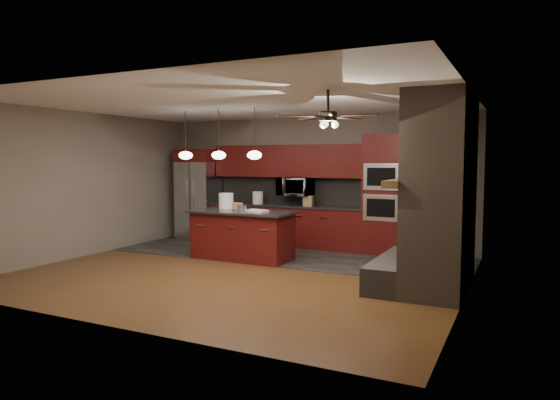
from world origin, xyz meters
The scene contains 22 objects.
ground centered at (0.00, 0.00, 0.00)m, with size 7.00×7.00×0.00m, color brown.
ceiling centered at (0.00, 0.00, 2.80)m, with size 7.00×6.00×0.02m, color white.
back_wall centered at (0.00, 3.00, 1.40)m, with size 7.00×0.02×2.80m, color slate.
right_wall centered at (3.50, 0.00, 1.40)m, with size 0.02×6.00×2.80m, color slate.
left_wall centered at (-3.50, 0.00, 1.40)m, with size 0.02×6.00×2.80m, color slate.
slate_tile_patch centered at (0.00, 1.80, 0.01)m, with size 7.00×2.40×0.01m, color #32302D.
fireplace_column centered at (3.04, 0.40, 1.30)m, with size 1.30×2.10×2.80m.
back_cabinetry centered at (-0.48, 2.74, 0.89)m, with size 3.59×0.64×2.20m.
oven_tower centered at (1.70, 2.69, 1.19)m, with size 0.80×0.63×2.38m.
microwave centered at (-0.27, 2.75, 1.30)m, with size 0.73×0.41×0.50m, color silver.
refrigerator centered at (-2.72, 2.62, 1.06)m, with size 0.91×0.75×2.12m.
kitchen_island centered at (-0.57, 0.98, 0.47)m, with size 2.03×0.95×0.92m.
white_bucket centered at (-1.06, 1.19, 1.07)m, with size 0.28×0.28×0.30m, color white.
paint_can centered at (-0.47, 0.79, 0.98)m, with size 0.17×0.17×0.12m, color silver.
paint_tray centered at (-0.25, 0.95, 0.94)m, with size 0.37×0.26×0.04m, color white.
cardboard_box centered at (-0.82, 1.21, 0.98)m, with size 0.19×0.14×0.12m, color #AD7759.
counter_bucket centered at (-1.18, 2.70, 1.03)m, with size 0.24×0.24×0.27m, color white.
counter_box centered at (0.07, 2.65, 1.01)m, with size 0.20×0.15×0.22m, color #9E8451.
pendant_left centered at (-1.65, 0.70, 1.96)m, with size 0.26×0.26×0.92m.
pendant_center centered at (-0.90, 0.70, 1.96)m, with size 0.26×0.26×0.92m.
pendant_right centered at (-0.15, 0.70, 1.96)m, with size 0.26×0.26×0.92m.
ceiling_fan centered at (1.80, -0.80, 2.46)m, with size 1.27×1.33×0.41m.
Camera 1 is at (4.17, -7.08, 1.87)m, focal length 32.00 mm.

